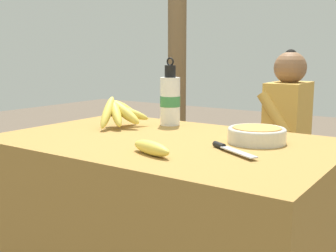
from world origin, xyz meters
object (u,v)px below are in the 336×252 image
(banana_bunch_ripe, at_px, (120,112))
(knife, at_px, (228,148))
(water_bottle, at_px, (170,99))
(wooden_bench, at_px, (306,174))
(loose_banana_front, at_px, (151,148))
(seated_vendor, at_px, (280,127))
(serving_bowl, at_px, (257,134))
(support_post_near, at_px, (177,21))

(banana_bunch_ripe, distance_m, knife, 0.61)
(banana_bunch_ripe, distance_m, water_bottle, 0.23)
(water_bottle, distance_m, wooden_bench, 1.11)
(banana_bunch_ripe, height_order, knife, banana_bunch_ripe)
(water_bottle, bearing_deg, loose_banana_front, -61.54)
(loose_banana_front, bearing_deg, banana_bunch_ripe, 141.55)
(banana_bunch_ripe, xyz_separation_m, seated_vendor, (0.32, 1.06, -0.19))
(banana_bunch_ripe, bearing_deg, knife, -14.23)
(loose_banana_front, relative_size, wooden_bench, 0.10)
(water_bottle, distance_m, seated_vendor, 0.94)
(serving_bowl, height_order, knife, serving_bowl)
(banana_bunch_ripe, xyz_separation_m, water_bottle, (0.14, 0.17, 0.05))
(loose_banana_front, height_order, wooden_bench, loose_banana_front)
(knife, height_order, support_post_near, support_post_near)
(water_bottle, bearing_deg, banana_bunch_ripe, -128.91)
(loose_banana_front, height_order, seated_vendor, seated_vendor)
(water_bottle, bearing_deg, serving_bowl, -17.00)
(seated_vendor, bearing_deg, serving_bowl, 103.26)
(banana_bunch_ripe, relative_size, knife, 1.34)
(knife, xyz_separation_m, wooden_bench, (-0.10, 1.25, -0.40))
(serving_bowl, distance_m, water_bottle, 0.50)
(knife, xyz_separation_m, seated_vendor, (-0.26, 1.21, -0.13))
(banana_bunch_ripe, relative_size, seated_vendor, 0.26)
(wooden_bench, height_order, support_post_near, support_post_near)
(wooden_bench, bearing_deg, knife, -85.41)
(wooden_bench, bearing_deg, seated_vendor, -168.12)
(loose_banana_front, height_order, knife, loose_banana_front)
(banana_bunch_ripe, height_order, water_bottle, water_bottle)
(support_post_near, bearing_deg, loose_banana_front, -58.70)
(banana_bunch_ripe, distance_m, seated_vendor, 1.13)
(water_bottle, bearing_deg, knife, -35.94)
(serving_bowl, height_order, support_post_near, support_post_near)
(wooden_bench, xyz_separation_m, support_post_near, (-1.18, 0.40, 0.96))
(serving_bowl, relative_size, water_bottle, 0.69)
(banana_bunch_ripe, bearing_deg, loose_banana_front, -38.45)
(water_bottle, xyz_separation_m, seated_vendor, (0.18, 0.89, -0.23))
(banana_bunch_ripe, distance_m, wooden_bench, 1.28)
(loose_banana_front, xyz_separation_m, support_post_near, (-1.11, 1.83, 0.55))
(loose_banana_front, distance_m, seated_vendor, 1.40)
(wooden_bench, distance_m, support_post_near, 1.58)
(water_bottle, bearing_deg, seated_vendor, 78.31)
(loose_banana_front, bearing_deg, serving_bowl, 61.29)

